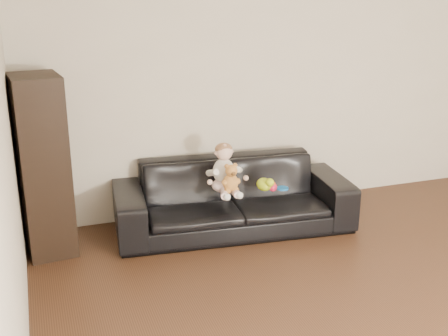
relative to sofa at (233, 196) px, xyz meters
name	(u,v)px	position (x,y,z in m)	size (l,w,h in m)	color
wall_back	(279,77)	(0.66, 0.50, 0.99)	(5.00, 5.00, 0.00)	beige
wall_left	(0,211)	(-1.84, -2.25, 0.99)	(5.50, 5.50, 0.00)	beige
sofa	(233,196)	(0.00, 0.00, 0.00)	(2.15, 0.84, 0.63)	black
cabinet	(43,166)	(-1.63, 0.10, 0.44)	(0.37, 0.52, 1.50)	black
shelf_item	(41,126)	(-1.61, 0.10, 0.77)	(0.18, 0.25, 0.28)	silver
baby	(224,171)	(-0.12, -0.12, 0.30)	(0.32, 0.39, 0.44)	#FED7D6
teddy_bear	(231,178)	(-0.11, -0.25, 0.27)	(0.16, 0.16, 0.25)	#BC7A35
toy_green	(264,184)	(0.22, -0.20, 0.16)	(0.14, 0.16, 0.11)	#AFCF18
toy_rattle	(273,187)	(0.29, -0.24, 0.14)	(0.08, 0.08, 0.08)	red
toy_blue_disc	(283,188)	(0.39, -0.22, 0.11)	(0.11, 0.11, 0.02)	blue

